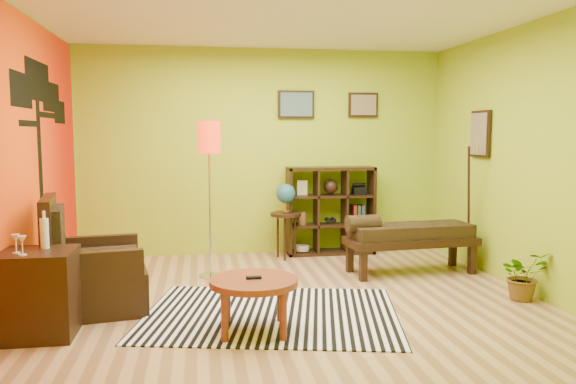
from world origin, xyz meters
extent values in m
plane|color=tan|center=(0.00, 0.00, 0.00)|extent=(5.00, 5.00, 0.00)
cube|color=#9BBE22|center=(0.00, 2.25, 1.40)|extent=(5.00, 0.04, 2.80)
cube|color=#9BBE22|center=(0.00, -2.25, 1.40)|extent=(5.00, 0.04, 2.80)
cube|color=#9BBE22|center=(-2.50, 0.00, 1.40)|extent=(0.04, 4.50, 2.80)
cube|color=#9BBE22|center=(2.50, 0.00, 1.40)|extent=(0.04, 4.50, 2.80)
cube|color=white|center=(0.00, 0.00, 2.80)|extent=(5.00, 4.50, 0.04)
cube|color=#DD3D07|center=(-2.48, 0.00, 1.40)|extent=(0.01, 4.45, 2.75)
cube|color=black|center=(-2.46, 0.55, 1.05)|extent=(0.01, 0.14, 2.10)
cube|color=black|center=(-2.46, 0.05, 2.05)|extent=(0.01, 0.65, 0.32)
cube|color=black|center=(-2.46, 0.60, 2.18)|extent=(0.01, 0.85, 0.40)
cube|color=black|center=(-2.46, 1.10, 2.05)|extent=(0.01, 0.70, 0.32)
cube|color=black|center=(-2.46, 1.45, 1.90)|extent=(0.01, 0.50, 0.26)
cube|color=black|center=(0.45, 2.22, 2.05)|extent=(0.50, 0.03, 0.38)
cube|color=slate|center=(0.45, 2.19, 2.05)|extent=(0.44, 0.01, 0.32)
cube|color=black|center=(1.40, 2.22, 2.05)|extent=(0.42, 0.03, 0.34)
cube|color=gray|center=(1.40, 2.19, 2.05)|extent=(0.36, 0.01, 0.28)
cube|color=black|center=(2.47, 0.90, 1.65)|extent=(0.03, 0.44, 0.56)
cube|color=gray|center=(2.44, 0.90, 1.65)|extent=(0.01, 0.38, 0.50)
cylinder|color=black|center=(2.35, 0.90, 0.78)|extent=(0.23, 0.34, 1.46)
cone|color=silver|center=(2.35, 0.75, 1.52)|extent=(0.08, 0.09, 0.16)
cube|color=white|center=(-0.24, -0.45, 0.01)|extent=(2.61, 2.16, 0.01)
cylinder|color=maroon|center=(-0.44, -0.88, 0.43)|extent=(0.74, 0.74, 0.05)
cylinder|color=maroon|center=(-0.19, -0.66, 0.20)|extent=(0.06, 0.06, 0.40)
cylinder|color=maroon|center=(-0.65, -0.62, 0.20)|extent=(0.06, 0.06, 0.40)
cylinder|color=maroon|center=(-0.23, -1.13, 0.20)|extent=(0.06, 0.06, 0.40)
cylinder|color=maroon|center=(-0.70, -1.09, 0.20)|extent=(0.06, 0.06, 0.40)
cube|color=black|center=(-0.44, -0.88, 0.46)|extent=(0.13, 0.05, 0.02)
cube|color=black|center=(-1.84, -0.01, 0.20)|extent=(1.00, 0.98, 0.39)
cube|color=black|center=(-2.25, -0.08, 0.54)|extent=(0.24, 0.85, 1.08)
cube|color=black|center=(-1.77, -0.41, 0.31)|extent=(0.79, 0.23, 0.63)
cube|color=black|center=(-1.91, 0.38, 0.31)|extent=(0.79, 0.23, 0.63)
cube|color=tan|center=(-1.81, -0.01, 0.46)|extent=(0.79, 0.78, 0.14)
cube|color=tan|center=(-2.17, -0.07, 0.74)|extent=(0.19, 0.64, 0.49)
cube|color=black|center=(-2.20, -0.69, 0.35)|extent=(0.60, 0.55, 0.71)
cylinder|color=white|center=(-2.15, -0.59, 0.83)|extent=(0.07, 0.07, 0.25)
cylinder|color=white|center=(-2.15, -0.59, 0.99)|extent=(0.02, 0.02, 0.07)
cylinder|color=white|center=(-2.32, -0.77, 0.71)|extent=(0.06, 0.06, 0.01)
cylinder|color=white|center=(-2.32, -0.77, 0.76)|extent=(0.01, 0.01, 0.09)
cone|color=white|center=(-2.32, -0.77, 0.83)|extent=(0.07, 0.07, 0.06)
cylinder|color=white|center=(-2.25, -0.85, 0.71)|extent=(0.06, 0.06, 0.01)
cylinder|color=white|center=(-2.25, -0.85, 0.76)|extent=(0.01, 0.01, 0.09)
cone|color=white|center=(-2.25, -0.85, 0.83)|extent=(0.07, 0.07, 0.06)
cylinder|color=silver|center=(-0.76, 1.00, 0.02)|extent=(0.27, 0.27, 0.03)
cylinder|color=silver|center=(-0.76, 1.00, 0.83)|extent=(0.02, 0.02, 1.66)
cylinder|color=red|center=(-0.76, 1.00, 1.61)|extent=(0.26, 0.26, 0.36)
cylinder|color=black|center=(0.24, 1.82, 0.59)|extent=(0.41, 0.41, 0.04)
cylinder|color=black|center=(0.37, 1.85, 0.29)|extent=(0.03, 0.03, 0.57)
cylinder|color=black|center=(0.15, 1.91, 0.29)|extent=(0.03, 0.03, 0.57)
cylinder|color=black|center=(0.21, 1.69, 0.29)|extent=(0.03, 0.03, 0.57)
cylinder|color=gold|center=(0.24, 1.82, 0.63)|extent=(0.10, 0.10, 0.02)
cylinder|color=gold|center=(0.24, 1.82, 0.69)|extent=(0.02, 0.02, 0.10)
sphere|color=#0E309B|center=(0.24, 1.82, 0.87)|extent=(0.26, 0.26, 0.26)
cube|color=black|center=(0.32, 2.03, 0.60)|extent=(0.04, 0.35, 1.20)
cube|color=black|center=(1.48, 2.03, 0.60)|extent=(0.04, 0.35, 1.20)
cube|color=black|center=(0.90, 2.03, 0.02)|extent=(1.20, 0.35, 0.04)
cube|color=black|center=(0.90, 2.03, 1.18)|extent=(1.20, 0.35, 0.04)
cube|color=black|center=(0.70, 2.03, 0.60)|extent=(0.03, 0.33, 1.12)
cube|color=black|center=(1.10, 2.03, 0.60)|extent=(0.03, 0.33, 1.12)
cube|color=black|center=(0.90, 2.03, 0.40)|extent=(1.12, 0.33, 0.03)
cube|color=black|center=(0.90, 2.03, 0.80)|extent=(1.12, 0.33, 0.03)
cylinder|color=#BFB390|center=(0.50, 2.03, 0.09)|extent=(0.20, 0.20, 0.07)
sphere|color=black|center=(0.90, 2.03, 0.93)|extent=(0.20, 0.20, 0.20)
cube|color=black|center=(1.30, 2.03, 0.87)|extent=(0.18, 0.15, 0.10)
cylinder|color=black|center=(0.86, 2.03, 0.47)|extent=(0.06, 0.12, 0.06)
cylinder|color=black|center=(0.94, 2.03, 0.47)|extent=(0.06, 0.12, 0.06)
ellipsoid|color=#384C26|center=(1.30, 2.03, 0.10)|extent=(0.18, 0.18, 0.09)
cylinder|color=brown|center=(0.50, 2.03, 0.50)|extent=(0.12, 0.12, 0.18)
cube|color=#BFB390|center=(0.50, 2.03, 0.92)|extent=(0.14, 0.03, 0.20)
cube|color=maroon|center=(1.23, 2.03, 0.54)|extent=(0.04, 0.18, 0.26)
cube|color=#1E4C1E|center=(1.28, 2.03, 0.54)|extent=(0.04, 0.18, 0.26)
cube|color=navy|center=(1.34, 2.03, 0.54)|extent=(0.04, 0.18, 0.26)
cube|color=black|center=(1.59, 0.82, 0.39)|extent=(1.59, 0.68, 0.09)
cube|color=tan|center=(1.59, 0.82, 0.51)|extent=(1.47, 0.60, 0.15)
cylinder|color=tan|center=(0.99, 0.77, 0.62)|extent=(0.40, 0.23, 0.20)
cube|color=black|center=(2.26, 1.10, 0.17)|extent=(0.08, 0.08, 0.34)
cube|color=black|center=(0.89, 0.99, 0.17)|extent=(0.08, 0.08, 0.34)
cube|color=black|center=(2.29, 0.66, 0.17)|extent=(0.08, 0.08, 0.34)
cube|color=black|center=(0.93, 0.54, 0.17)|extent=(0.08, 0.08, 0.34)
imported|color=#26661E|center=(2.30, -0.39, 0.19)|extent=(0.48, 0.53, 0.39)
camera|label=1|loc=(-0.88, -5.42, 1.66)|focal=35.00mm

